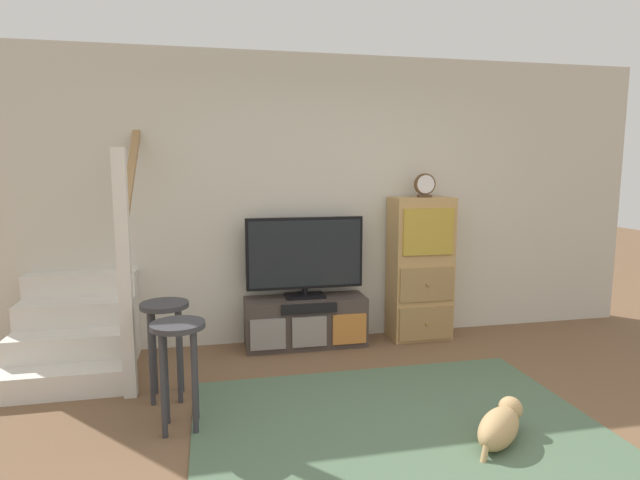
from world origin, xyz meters
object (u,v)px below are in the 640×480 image
bar_stool_near (179,350)px  bar_stool_far (165,328)px  television (305,255)px  dog (500,425)px  side_cabinet (420,269)px  media_console (306,322)px  desk_clock (425,185)px

bar_stool_near → bar_stool_far: bar_stool_far is taller
bar_stool_far → bar_stool_near: bearing=-76.1°
television → bar_stool_near: television is taller
bar_stool_near → dog: size_ratio=1.50×
side_cabinet → bar_stool_far: bearing=-158.9°
television → side_cabinet: bearing=-0.7°
bar_stool_near → television: bearing=52.5°
bar_stool_near → dog: (1.90, -0.59, -0.41)m
media_console → bar_stool_far: (-1.18, -0.88, 0.30)m
media_console → side_cabinet: (1.13, 0.01, 0.46)m
desk_clock → media_console: bearing=179.8°
side_cabinet → bar_stool_far: size_ratio=1.94×
bar_stool_far → dog: (2.02, -1.07, -0.41)m
television → desk_clock: desk_clock is taller
television → desk_clock: size_ratio=4.84×
side_cabinet → dog: (-0.29, -1.96, -0.57)m
desk_clock → dog: 2.41m
bar_stool_near → dog: bearing=-17.3°
television → dog: television is taller
media_console → dog: size_ratio=2.40×
television → bar_stool_far: television is taller
media_console → bar_stool_far: size_ratio=1.58×
desk_clock → bar_stool_far: desk_clock is taller
media_console → bar_stool_near: bar_stool_near is taller
dog → bar_stool_near: bearing=162.7°
desk_clock → bar_stool_near: (-2.21, -1.36, -0.97)m
television → side_cabinet: side_cabinet is taller
desk_clock → side_cabinet: bearing=139.4°
media_console → bar_stool_far: 1.50m
bar_stool_far → dog: 2.32m
side_cabinet → dog: bearing=-98.5°
desk_clock → bar_stool_far: bearing=-159.4°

